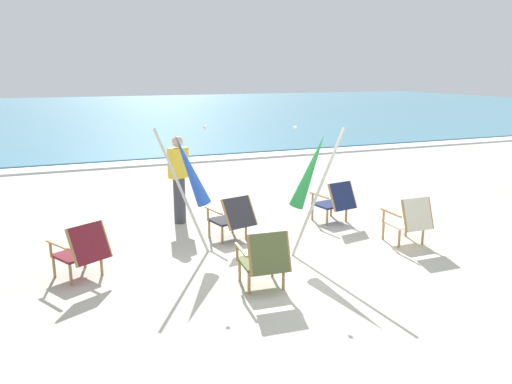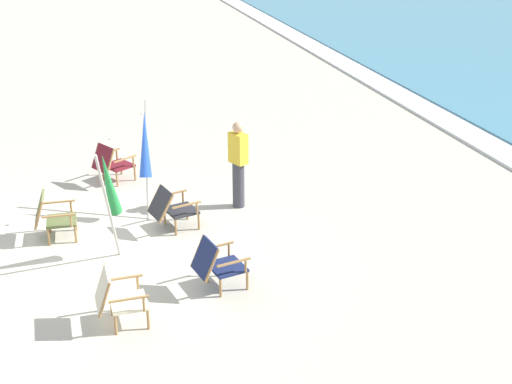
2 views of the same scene
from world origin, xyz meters
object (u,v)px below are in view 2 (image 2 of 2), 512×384
(umbrella_furled_blue, at_px, (145,145))
(beach_chair_front_right, at_px, (111,162))
(beach_chair_back_right, at_px, (172,207))
(beach_chair_back_left, at_px, (117,297))
(beach_chair_front_left, at_px, (51,215))
(umbrella_furled_green, at_px, (109,185))
(person_near_chairs, at_px, (238,164))
(beach_chair_mid_center, at_px, (217,263))

(umbrella_furled_blue, bearing_deg, beach_chair_front_right, -164.24)
(beach_chair_back_right, xyz_separation_m, beach_chair_back_left, (2.61, -1.25, 0.01))
(beach_chair_front_left, height_order, umbrella_furled_green, umbrella_furled_green)
(beach_chair_back_right, relative_size, beach_chair_front_right, 0.98)
(beach_chair_back_right, distance_m, umbrella_furled_blue, 1.21)
(beach_chair_front_right, bearing_deg, beach_chair_back_right, 17.00)
(beach_chair_back_left, bearing_deg, person_near_chairs, 140.88)
(beach_chair_back_left, distance_m, umbrella_furled_blue, 3.63)
(beach_chair_mid_center, relative_size, beach_chair_front_left, 0.99)
(person_near_chairs, bearing_deg, beach_chair_front_left, -84.29)
(beach_chair_back_right, xyz_separation_m, beach_chair_mid_center, (2.11, 0.26, 0.01))
(beach_chair_mid_center, xyz_separation_m, beach_chair_front_right, (-4.52, -0.99, 0.00))
(umbrella_furled_blue, xyz_separation_m, person_near_chairs, (0.20, 1.62, -0.46))
(beach_chair_mid_center, xyz_separation_m, umbrella_furled_blue, (-2.89, -0.53, 0.88))
(beach_chair_back_left, bearing_deg, beach_chair_back_right, 154.45)
(beach_chair_back_right, relative_size, beach_chair_front_left, 1.08)
(beach_chair_mid_center, relative_size, person_near_chairs, 0.50)
(beach_chair_back_right, height_order, beach_chair_back_left, beach_chair_back_left)
(umbrella_furled_green, bearing_deg, beach_chair_mid_center, 46.82)
(beach_chair_back_right, relative_size, umbrella_furled_blue, 0.44)
(beach_chair_back_right, relative_size, umbrella_furled_green, 0.44)
(umbrella_furled_green, xyz_separation_m, person_near_chairs, (-1.43, 2.43, -0.47))
(beach_chair_mid_center, xyz_separation_m, umbrella_furled_green, (-1.26, -1.34, 0.88))
(beach_chair_mid_center, height_order, person_near_chairs, person_near_chairs)
(beach_chair_front_right, distance_m, umbrella_furled_green, 3.40)
(umbrella_furled_blue, bearing_deg, beach_chair_front_left, -72.64)
(beach_chair_back_left, bearing_deg, beach_chair_front_left, -165.76)
(beach_chair_mid_center, distance_m, person_near_chairs, 2.93)
(umbrella_furled_blue, relative_size, person_near_chairs, 1.23)
(beach_chair_front_right, relative_size, beach_chair_front_left, 1.10)
(beach_chair_back_left, xyz_separation_m, person_near_chairs, (-3.19, 2.60, 0.41))
(beach_chair_mid_center, bearing_deg, beach_chair_back_left, -71.56)
(beach_chair_front_left, xyz_separation_m, umbrella_furled_blue, (-0.53, 1.70, 0.87))
(beach_chair_back_left, relative_size, beach_chair_front_right, 0.91)
(beach_chair_front_right, bearing_deg, beach_chair_back_left, -5.81)
(person_near_chairs, bearing_deg, umbrella_furled_green, -59.49)
(person_near_chairs, bearing_deg, umbrella_furled_blue, -96.98)
(beach_chair_back_right, height_order, umbrella_furled_green, umbrella_furled_green)
(umbrella_furled_blue, bearing_deg, umbrella_furled_green, -26.33)
(beach_chair_front_right, height_order, umbrella_furled_blue, umbrella_furled_blue)
(beach_chair_front_right, height_order, person_near_chairs, person_near_chairs)
(person_near_chairs, bearing_deg, beach_chair_front_right, -131.29)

